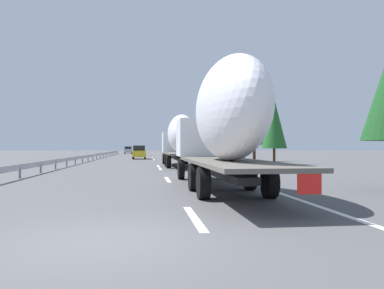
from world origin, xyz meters
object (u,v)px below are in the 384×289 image
object	(u,v)px
truck_lead	(180,138)
road_sign	(186,142)
truck_trailing	(223,121)
car_yellow_coupe	(139,152)
car_silver_hatch	(128,150)

from	to	relation	value
truck_lead	road_sign	bearing A→B (deg)	-7.42
truck_trailing	car_yellow_coupe	bearing A→B (deg)	5.48
truck_lead	truck_trailing	xyz separation A→B (m)	(-17.99, 0.00, 0.22)
truck_trailing	road_sign	distance (m)	41.92
truck_trailing	car_silver_hatch	world-z (taller)	truck_trailing
truck_trailing	road_sign	bearing A→B (deg)	-4.24
truck_trailing	car_silver_hatch	bearing A→B (deg)	5.00
car_yellow_coupe	road_sign	bearing A→B (deg)	-68.77
car_yellow_coupe	road_sign	world-z (taller)	road_sign
car_yellow_coupe	car_silver_hatch	bearing A→B (deg)	4.54
truck_trailing	car_yellow_coupe	world-z (taller)	truck_trailing
road_sign	car_silver_hatch	bearing A→B (deg)	14.71
truck_lead	truck_trailing	distance (m)	18.00
truck_trailing	car_yellow_coupe	size ratio (longest dim) A/B	3.37
truck_lead	car_silver_hatch	bearing A→B (deg)	6.43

